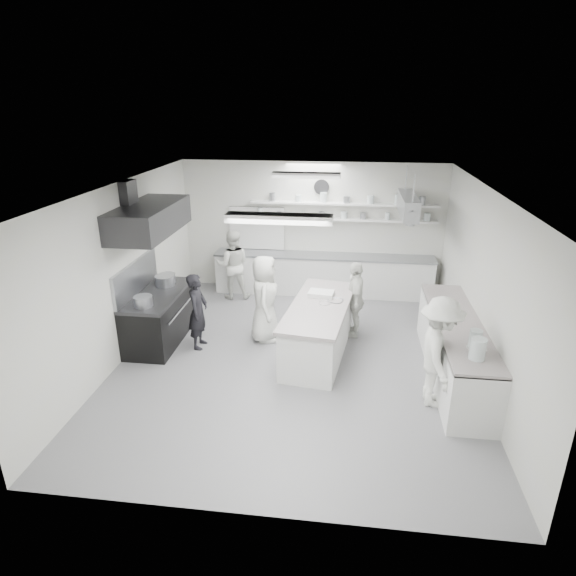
# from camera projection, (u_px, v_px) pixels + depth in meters

# --- Properties ---
(floor) EXTENTS (6.00, 7.00, 0.02)m
(floor) POSITION_uv_depth(u_px,v_px,m) (295.00, 359.00, 8.59)
(floor) COLOR gray
(floor) RESTS_ON ground
(ceiling) EXTENTS (6.00, 7.00, 0.02)m
(ceiling) POSITION_uv_depth(u_px,v_px,m) (296.00, 187.00, 7.50)
(ceiling) COLOR white
(ceiling) RESTS_ON wall_back
(wall_back) EXTENTS (6.00, 0.04, 3.00)m
(wall_back) POSITION_uv_depth(u_px,v_px,m) (312.00, 228.00, 11.28)
(wall_back) COLOR beige
(wall_back) RESTS_ON floor
(wall_front) EXTENTS (6.00, 0.04, 3.00)m
(wall_front) POSITION_uv_depth(u_px,v_px,m) (255.00, 400.00, 4.81)
(wall_front) COLOR beige
(wall_front) RESTS_ON floor
(wall_left) EXTENTS (0.04, 7.00, 3.00)m
(wall_left) POSITION_uv_depth(u_px,v_px,m) (123.00, 272.00, 8.40)
(wall_left) COLOR beige
(wall_left) RESTS_ON floor
(wall_right) EXTENTS (0.04, 7.00, 3.00)m
(wall_right) POSITION_uv_depth(u_px,v_px,m) (483.00, 287.00, 7.69)
(wall_right) COLOR beige
(wall_right) RESTS_ON floor
(stove) EXTENTS (0.80, 1.80, 0.90)m
(stove) POSITION_uv_depth(u_px,v_px,m) (159.00, 318.00, 9.10)
(stove) COLOR black
(stove) RESTS_ON floor
(exhaust_hood) EXTENTS (0.85, 2.00, 0.50)m
(exhaust_hood) POSITION_uv_depth(u_px,v_px,m) (149.00, 219.00, 8.41)
(exhaust_hood) COLOR #2B2B2D
(exhaust_hood) RESTS_ON wall_left
(back_counter) EXTENTS (5.00, 0.60, 0.92)m
(back_counter) POSITION_uv_depth(u_px,v_px,m) (323.00, 275.00, 11.34)
(back_counter) COLOR silver
(back_counter) RESTS_ON floor
(shelf_lower) EXTENTS (4.20, 0.26, 0.04)m
(shelf_lower) POSITION_uv_depth(u_px,v_px,m) (343.00, 219.00, 10.99)
(shelf_lower) COLOR silver
(shelf_lower) RESTS_ON wall_back
(shelf_upper) EXTENTS (4.20, 0.26, 0.04)m
(shelf_upper) POSITION_uv_depth(u_px,v_px,m) (343.00, 204.00, 10.86)
(shelf_upper) COLOR silver
(shelf_upper) RESTS_ON wall_back
(pass_through_window) EXTENTS (1.30, 0.04, 1.00)m
(pass_through_window) POSITION_uv_depth(u_px,v_px,m) (257.00, 228.00, 11.43)
(pass_through_window) COLOR black
(pass_through_window) RESTS_ON wall_back
(wall_clock) EXTENTS (0.32, 0.05, 0.32)m
(wall_clock) POSITION_uv_depth(u_px,v_px,m) (322.00, 187.00, 10.87)
(wall_clock) COLOR white
(wall_clock) RESTS_ON wall_back
(right_counter) EXTENTS (0.74, 3.30, 0.94)m
(right_counter) POSITION_uv_depth(u_px,v_px,m) (455.00, 350.00, 7.92)
(right_counter) COLOR silver
(right_counter) RESTS_ON floor
(pot_rack) EXTENTS (0.30, 1.60, 0.40)m
(pot_rack) POSITION_uv_depth(u_px,v_px,m) (408.00, 205.00, 9.74)
(pot_rack) COLOR #979AA1
(pot_rack) RESTS_ON ceiling
(light_fixture_front) EXTENTS (1.30, 0.25, 0.10)m
(light_fixture_front) POSITION_uv_depth(u_px,v_px,m) (279.00, 218.00, 5.86)
(light_fixture_front) COLOR silver
(light_fixture_front) RESTS_ON ceiling
(light_fixture_rear) EXTENTS (1.30, 0.25, 0.10)m
(light_fixture_rear) POSITION_uv_depth(u_px,v_px,m) (306.00, 175.00, 9.18)
(light_fixture_rear) COLOR silver
(light_fixture_rear) RESTS_ON ceiling
(prep_island) EXTENTS (1.20, 2.50, 0.89)m
(prep_island) POSITION_uv_depth(u_px,v_px,m) (319.00, 330.00, 8.65)
(prep_island) COLOR silver
(prep_island) RESTS_ON floor
(stove_pot) EXTENTS (0.37, 0.37, 0.24)m
(stove_pot) POSITION_uv_depth(u_px,v_px,m) (165.00, 282.00, 9.28)
(stove_pot) COLOR #979AA1
(stove_pot) RESTS_ON stove
(cook_stove) EXTENTS (0.35, 0.52, 1.42)m
(cook_stove) POSITION_uv_depth(u_px,v_px,m) (198.00, 311.00, 8.77)
(cook_stove) COLOR black
(cook_stove) RESTS_ON floor
(cook_back) EXTENTS (0.87, 0.74, 1.59)m
(cook_back) POSITION_uv_depth(u_px,v_px,m) (233.00, 265.00, 10.97)
(cook_back) COLOR silver
(cook_back) RESTS_ON floor
(cook_island_left) EXTENTS (0.61, 0.86, 1.66)m
(cook_island_left) POSITION_uv_depth(u_px,v_px,m) (265.00, 299.00, 9.01)
(cook_island_left) COLOR silver
(cook_island_left) RESTS_ON floor
(cook_island_right) EXTENTS (0.39, 0.88, 1.48)m
(cook_island_right) POSITION_uv_depth(u_px,v_px,m) (355.00, 299.00, 9.21)
(cook_island_right) COLOR silver
(cook_island_right) RESTS_ON floor
(cook_right) EXTENTS (0.63, 1.10, 1.70)m
(cook_right) POSITION_uv_depth(u_px,v_px,m) (439.00, 353.00, 7.05)
(cook_right) COLOR silver
(cook_right) RESTS_ON floor
(bowl_island_a) EXTENTS (0.33, 0.33, 0.07)m
(bowl_island_a) POSITION_uv_depth(u_px,v_px,m) (335.00, 302.00, 8.65)
(bowl_island_a) COLOR #979AA1
(bowl_island_a) RESTS_ON prep_island
(bowl_island_b) EXTENTS (0.24, 0.24, 0.07)m
(bowl_island_b) POSITION_uv_depth(u_px,v_px,m) (324.00, 304.00, 8.54)
(bowl_island_b) COLOR silver
(bowl_island_b) RESTS_ON prep_island
(bowl_right) EXTENTS (0.33, 0.33, 0.06)m
(bowl_right) POSITION_uv_depth(u_px,v_px,m) (476.00, 350.00, 6.87)
(bowl_right) COLOR silver
(bowl_right) RESTS_ON right_counter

